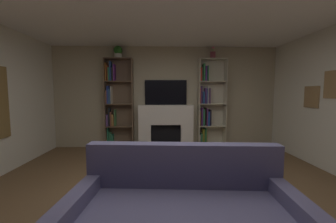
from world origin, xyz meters
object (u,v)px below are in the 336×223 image
Objects in this scene: tv at (166,92)px; couch at (184,221)px; bookshelf_right at (208,105)px; potted_plant at (118,52)px; vase_with_flowers at (213,55)px; bookshelf_left at (116,103)px; fireplace at (166,125)px; coffee_table at (177,178)px.

tv reaches higher than couch.
bookshelf_right is 7.68× the size of potted_plant.
vase_with_flowers reaches higher than tv.
bookshelf_left is at bearing 148.19° from potted_plant.
potted_plant is at bearing -178.71° from fireplace.
coffee_table is (-1.11, -2.81, -2.01)m from vase_with_flowers.
tv is at bearing 5.78° from potted_plant.
bookshelf_left is 1.00× the size of bookshelf_right.
tv is at bearing 90.00° from fireplace.
coffee_table is (-0.00, 0.75, 0.08)m from couch.
potted_plant is (0.09, -0.06, 1.27)m from bookshelf_left.
vase_with_flowers is 0.39× the size of coffee_table.
vase_with_flowers is at bearing 68.39° from coffee_table.
potted_plant is at bearing -178.84° from bookshelf_right.
coffee_table is at bearing -88.56° from fireplace.
potted_plant reaches higher than fireplace.
fireplace is 1.40m from bookshelf_left.
potted_plant reaches higher than couch.
coffee_table is at bearing -109.71° from bookshelf_right.
bookshelf_right reaches higher than tv.
tv is 1.56m from potted_plant.
tv reaches higher than fireplace.
potted_plant is 2.37m from vase_with_flowers.
tv is at bearing 176.16° from bookshelf_right.
vase_with_flowers is at bearing 72.69° from couch.
vase_with_flowers reaches higher than bookshelf_right.
vase_with_flowers reaches higher than bookshelf_left.
bookshelf_right is 3.12m from coffee_table.
couch is at bearing -88.84° from tv.
potted_plant is at bearing -31.81° from bookshelf_left.
bookshelf_right is 2.97× the size of coffee_table.
coffee_table is at bearing -88.61° from tv.
coffee_table is at bearing 90.27° from couch.
fireplace is 1.39× the size of tv.
tv is 1.30m from bookshelf_left.
coffee_table is (-1.02, -2.86, -0.72)m from bookshelf_right.
tv is at bearing 91.16° from couch.
potted_plant is 0.99× the size of vase_with_flowers.
vase_with_flowers is 4.28m from couch.
bookshelf_left is at bearing -177.09° from tv.
bookshelf_left is 2.97× the size of coffee_table.
potted_plant is 4.35m from couch.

